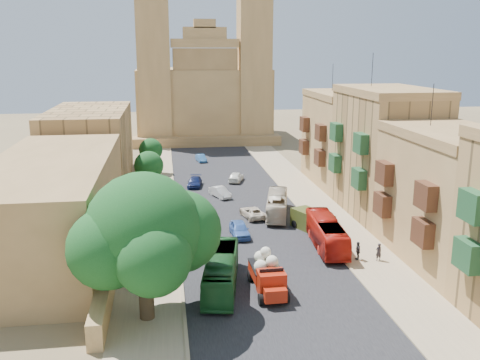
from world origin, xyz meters
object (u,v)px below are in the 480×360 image
object	(u,v)px
car_white_a	(220,192)
car_blue_b	(201,158)
street_tree_d	(151,150)
car_cream	(252,212)
ficus_tree	(145,234)
street_tree_a	(142,232)
car_blue_a	(240,229)
bus_red_east	(326,233)
church	(203,92)
street_tree_c	(149,166)
car_white_b	(236,177)
olive_pickup	(312,221)
bus_green_north	(221,271)
red_truck	(268,274)
pedestrian_c	(358,251)
pedestrian_a	(379,252)
bus_cream_east	(277,205)
car_dkblue	(195,182)
street_tree_b	(146,194)

from	to	relation	value
car_white_a	car_blue_b	xyz separation A→B (m)	(-0.82, 22.05, -0.07)
street_tree_d	car_cream	bearing A→B (deg)	-63.96
ficus_tree	car_white_a	bearing A→B (deg)	74.84
street_tree_a	car_white_a	distance (m)	23.51
ficus_tree	car_blue_a	xyz separation A→B (m)	(8.41, 15.28, -5.26)
bus_red_east	street_tree_d	bearing A→B (deg)	-58.54
church	street_tree_d	world-z (taller)	church
street_tree_c	car_white_b	bearing A→B (deg)	24.96
olive_pickup	bus_green_north	size ratio (longest dim) A/B	0.53
red_truck	pedestrian_c	distance (m)	10.27
pedestrian_a	car_blue_a	bearing A→B (deg)	-49.52
street_tree_a	street_tree_c	world-z (taller)	street_tree_c
car_blue_a	pedestrian_a	xyz separation A→B (m)	(10.99, -7.82, 0.07)
car_blue_a	car_white_b	world-z (taller)	car_blue_a
street_tree_d	bus_cream_east	world-z (taller)	street_tree_d
street_tree_a	street_tree_c	size ratio (longest dim) A/B	0.91
bus_red_east	car_blue_a	xyz separation A→B (m)	(-7.50, 3.95, -0.62)
car_cream	olive_pickup	bearing A→B (deg)	125.07
street_tree_c	car_dkblue	xyz separation A→B (m)	(5.82, 3.45, -3.13)
church	street_tree_b	world-z (taller)	church
red_truck	olive_pickup	xyz separation A→B (m)	(7.13, 13.16, -0.48)
street_tree_a	street_tree_c	distance (m)	24.00
bus_cream_east	pedestrian_a	size ratio (longest dim) A/B	5.62
bus_red_east	bus_green_north	bearing A→B (deg)	39.51
street_tree_a	bus_red_east	distance (m)	16.96
street_tree_a	pedestrian_a	xyz separation A→B (m)	(19.99, -0.53, -2.60)
street_tree_d	car_white_a	xyz separation A→B (m)	(8.63, -14.30, -2.87)
car_blue_b	church	bearing A→B (deg)	75.51
car_white_a	car_dkblue	xyz separation A→B (m)	(-2.81, 5.76, -0.03)
pedestrian_a	car_dkblue	bearing A→B (deg)	-77.22
bus_red_east	ficus_tree	bearing A→B (deg)	40.11
ficus_tree	car_cream	world-z (taller)	ficus_tree
car_blue_a	car_cream	xyz separation A→B (m)	(2.22, 5.75, -0.13)
street_tree_b	street_tree_c	world-z (taller)	street_tree_c
car_cream	pedestrian_a	xyz separation A→B (m)	(8.77, -13.57, 0.20)
street_tree_d	bus_red_east	xyz separation A→B (m)	(16.50, -32.67, -2.17)
street_tree_d	street_tree_c	bearing A→B (deg)	-90.00
car_white_b	car_blue_b	size ratio (longest dim) A/B	1.16
car_cream	red_truck	bearing A→B (deg)	72.91
bus_cream_east	car_cream	bearing A→B (deg)	19.93
church	bus_cream_east	size ratio (longest dim) A/B	4.12
church	bus_green_north	bearing A→B (deg)	-93.24
bus_cream_east	car_blue_a	bearing A→B (deg)	64.06
pedestrian_c	olive_pickup	bearing A→B (deg)	-164.83
church	olive_pickup	xyz separation A→B (m)	(6.50, -58.61, -8.57)
olive_pickup	street_tree_d	bearing A→B (deg)	120.51
red_truck	street_tree_a	bearing A→B (deg)	151.18
car_cream	pedestrian_a	world-z (taller)	pedestrian_a
street_tree_d	pedestrian_a	world-z (taller)	street_tree_d
bus_green_north	car_cream	distance (m)	17.81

